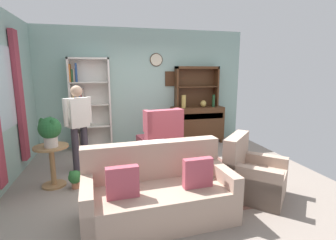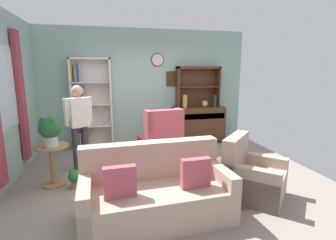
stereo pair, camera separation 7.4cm
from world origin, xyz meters
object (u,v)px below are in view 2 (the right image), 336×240
(sideboard_hutch, at_px, (198,81))
(vase_tall, at_px, (185,102))
(couch_floral, at_px, (156,193))
(potted_plant_large, at_px, (50,129))
(potted_plant_small, at_px, (75,177))
(coffee_table, at_px, (162,164))
(vase_round, at_px, (205,104))
(book_stack, at_px, (168,157))
(wingback_chair, at_px, (161,140))
(person_reading, at_px, (79,122))
(sideboard, at_px, (198,123))
(armchair_floral, at_px, (252,177))
(bookshelf, at_px, (88,107))
(bottle_wine, at_px, (215,101))
(plant_stand, at_px, (52,161))

(sideboard_hutch, relative_size, vase_tall, 3.51)
(couch_floral, relative_size, potted_plant_large, 3.99)
(vase_tall, distance_m, potted_plant_small, 3.18)
(coffee_table, bearing_deg, vase_round, 54.36)
(couch_floral, xyz_separation_m, book_stack, (0.36, 0.93, 0.13))
(wingback_chair, height_order, coffee_table, wingback_chair)
(person_reading, bearing_deg, sideboard, 24.68)
(book_stack, bearing_deg, couch_floral, -111.23)
(potted_plant_large, xyz_separation_m, coffee_table, (1.67, -0.32, -0.58))
(vase_round, distance_m, armchair_floral, 2.91)
(bookshelf, height_order, couch_floral, bookshelf)
(book_stack, bearing_deg, potted_plant_large, 171.40)
(couch_floral, distance_m, person_reading, 2.21)
(sideboard_hutch, xyz_separation_m, coffee_table, (-1.40, -2.32, -1.21))
(coffee_table, bearing_deg, sideboard, 57.53)
(bottle_wine, bearing_deg, sideboard, 167.11)
(vase_tall, bearing_deg, potted_plant_large, -146.02)
(potted_plant_large, bearing_deg, potted_plant_small, -18.69)
(armchair_floral, relative_size, book_stack, 5.17)
(sideboard_hutch, distance_m, vase_tall, 0.65)
(sideboard_hutch, distance_m, armchair_floral, 3.24)
(coffee_table, height_order, book_stack, book_stack)
(person_reading, relative_size, book_stack, 7.45)
(bottle_wine, xyz_separation_m, potted_plant_large, (-3.47, -1.80, -0.14))
(potted_plant_large, xyz_separation_m, book_stack, (1.78, -0.27, -0.49))
(couch_floral, height_order, potted_plant_large, potted_plant_large)
(bottle_wine, xyz_separation_m, couch_floral, (-2.04, -3.00, -0.76))
(sideboard_hutch, distance_m, vase_round, 0.60)
(potted_plant_small, height_order, book_stack, book_stack)
(wingback_chair, distance_m, book_stack, 1.25)
(potted_plant_large, relative_size, book_stack, 2.21)
(couch_floral, distance_m, potted_plant_large, 1.96)
(vase_round, xyz_separation_m, potted_plant_small, (-2.88, -1.93, -0.84))
(vase_round, height_order, book_stack, vase_round)
(vase_round, bearing_deg, potted_plant_large, -150.37)
(bottle_wine, distance_m, person_reading, 3.33)
(sideboard, xyz_separation_m, vase_round, (0.13, -0.07, 0.50))
(bottle_wine, distance_m, couch_floral, 3.71)
(sideboard_hutch, height_order, potted_plant_small, sideboard_hutch)
(bookshelf, distance_m, book_stack, 2.69)
(wingback_chair, bearing_deg, couch_floral, -102.99)
(wingback_chair, height_order, plant_stand, wingback_chair)
(sideboard, height_order, sideboard_hutch, sideboard_hutch)
(plant_stand, relative_size, coffee_table, 0.83)
(wingback_chair, bearing_deg, potted_plant_large, -153.11)
(wingback_chair, bearing_deg, vase_tall, 47.58)
(potted_plant_small, bearing_deg, bottle_wine, 31.32)
(bookshelf, height_order, plant_stand, bookshelf)
(vase_round, bearing_deg, sideboard, 152.83)
(couch_floral, bearing_deg, vase_tall, 67.20)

